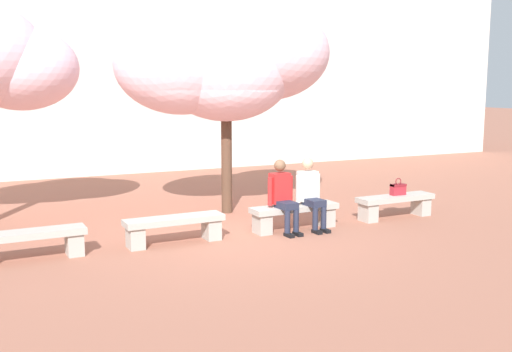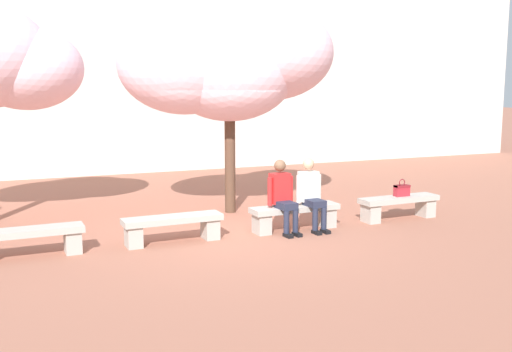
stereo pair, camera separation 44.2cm
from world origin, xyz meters
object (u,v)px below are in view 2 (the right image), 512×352
object	(u,v)px
stone_bench_near_east	(399,204)
handbag	(402,190)
stone_bench_near_west	(173,225)
stone_bench_west_end	(27,238)
stone_bench_center	(295,214)
person_seated_left	(282,194)
person_seated_right	(311,191)
cherry_tree_main	(230,63)

from	to	relation	value
stone_bench_near_east	handbag	size ratio (longest dim) A/B	4.92
stone_bench_near_west	handbag	distance (m)	4.59
stone_bench_west_end	stone_bench_center	world-z (taller)	same
stone_bench_west_end	person_seated_left	xyz separation A→B (m)	(4.24, -0.05, 0.40)
stone_bench_center	person_seated_right	world-z (taller)	person_seated_right
stone_bench_west_end	stone_bench_near_west	size ratio (longest dim) A/B	1.00
person_seated_left	person_seated_right	distance (m)	0.57
stone_bench_west_end	stone_bench_near_west	xyz separation A→B (m)	(2.26, 0.00, 0.00)
person_seated_left	cherry_tree_main	xyz separation A→B (m)	(-0.22, 1.99, 2.33)
cherry_tree_main	stone_bench_near_west	bearing A→B (deg)	-132.16
stone_bench_center	handbag	size ratio (longest dim) A/B	4.92
stone_bench_west_end	handbag	bearing A→B (deg)	0.19
stone_bench_center	stone_bench_near_east	world-z (taller)	same
handbag	stone_bench_near_east	bearing A→B (deg)	-162.10
stone_bench_west_end	stone_bench_near_west	distance (m)	2.26
stone_bench_near_west	person_seated_right	distance (m)	2.58
stone_bench_near_east	stone_bench_near_west	bearing A→B (deg)	180.00
stone_bench_near_west	person_seated_right	xyz separation A→B (m)	(2.54, -0.05, 0.40)
stone_bench_west_end	person_seated_left	size ratio (longest dim) A/B	1.29
stone_bench_near_west	handbag	world-z (taller)	handbag
stone_bench_west_end	person_seated_left	distance (m)	4.26
person_seated_right	stone_bench_near_west	bearing A→B (deg)	178.80
stone_bench_west_end	stone_bench_near_east	size ratio (longest dim) A/B	1.00
stone_bench_west_end	stone_bench_near_west	bearing A→B (deg)	0.00
stone_bench_near_east	cherry_tree_main	bearing A→B (deg)	144.93
stone_bench_near_west	stone_bench_near_east	xyz separation A→B (m)	(4.51, 0.00, 0.00)
stone_bench_near_east	stone_bench_west_end	bearing A→B (deg)	180.00
stone_bench_near_east	person_seated_right	bearing A→B (deg)	-178.45
stone_bench_near_west	handbag	bearing A→B (deg)	0.29
stone_bench_west_end	stone_bench_near_west	world-z (taller)	same
stone_bench_center	stone_bench_near_east	distance (m)	2.26
handbag	cherry_tree_main	world-z (taller)	cherry_tree_main
stone_bench_west_end	cherry_tree_main	world-z (taller)	cherry_tree_main
stone_bench_near_west	stone_bench_center	bearing A→B (deg)	0.00
person_seated_right	stone_bench_west_end	bearing A→B (deg)	179.36
stone_bench_near_west	person_seated_left	distance (m)	2.02
stone_bench_near_east	person_seated_left	bearing A→B (deg)	-178.79
stone_bench_near_west	stone_bench_center	world-z (taller)	same
stone_bench_near_east	person_seated_left	distance (m)	2.57
stone_bench_near_west	handbag	size ratio (longest dim) A/B	4.92
handbag	stone_bench_center	bearing A→B (deg)	-179.43
stone_bench_near_east	handbag	world-z (taller)	handbag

